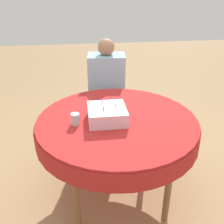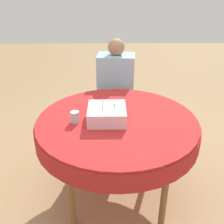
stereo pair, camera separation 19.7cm
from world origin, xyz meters
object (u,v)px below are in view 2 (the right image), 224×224
Objects in this scene: drinking_glass at (75,117)px; birthday_cake at (107,114)px; person at (116,84)px; chair at (116,100)px.

birthday_cake is at bearing 6.74° from drinking_glass.
drinking_glass is (-0.24, -0.03, -0.01)m from birthday_cake.
person is 0.89m from birthday_cake.
person reaches higher than chair.
birthday_cake is at bearing -90.14° from person.
birthday_cake is (-0.10, -0.97, 0.32)m from chair.
birthday_cake is at bearing -90.13° from chair.
chair is 3.10× the size of birthday_cake.
birthday_cake is 3.27× the size of drinking_glass.
chair reaches higher than drinking_glass.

